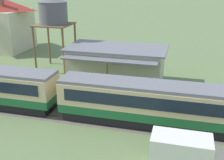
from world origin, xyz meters
The scene contains 5 objects.
passenger_train centered at (-17.33, -0.45, 2.19)m, with size 94.61×3.07×3.95m.
railway_track centered at (-12.92, -0.45, 0.01)m, with size 148.20×3.60×0.04m.
station_building centered at (-23.87, 9.33, 2.27)m, with size 12.14×7.60×4.48m.
water_tower centered at (-33.37, 12.22, 7.87)m, with size 4.74×4.74×9.84m.
delivery_truck_cream centered at (-14.97, -6.52, 1.39)m, with size 5.67×2.04×2.81m.
Camera 1 is at (-15.97, -22.91, 12.68)m, focal length 45.00 mm.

